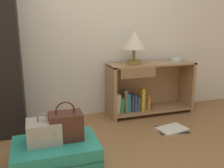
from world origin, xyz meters
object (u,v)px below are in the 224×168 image
(handbag, at_px, (66,126))
(train_case, at_px, (44,131))
(open_book_on_floor, at_px, (172,129))
(table_lamp, at_px, (134,42))
(bookshelf, at_px, (146,89))
(suitcase_large, at_px, (56,154))
(bowl, at_px, (176,60))

(handbag, bearing_deg, train_case, 179.58)
(open_book_on_floor, bearing_deg, table_lamp, 115.91)
(bookshelf, relative_size, suitcase_large, 1.57)
(train_case, xyz_separation_m, handbag, (0.18, -0.00, 0.03))
(suitcase_large, relative_size, handbag, 2.11)
(suitcase_large, distance_m, open_book_on_floor, 1.37)
(bookshelf, distance_m, handbag, 1.46)
(bowl, height_order, train_case, bowl)
(suitcase_large, height_order, open_book_on_floor, suitcase_large)
(bookshelf, bearing_deg, table_lamp, -167.67)
(table_lamp, relative_size, handbag, 1.21)
(bookshelf, height_order, open_book_on_floor, bookshelf)
(bookshelf, bearing_deg, train_case, -147.52)
(open_book_on_floor, bearing_deg, suitcase_large, -166.61)
(train_case, bearing_deg, bookshelf, 32.48)
(bowl, bearing_deg, bookshelf, 175.62)
(table_lamp, bearing_deg, open_book_on_floor, -64.09)
(suitcase_large, bearing_deg, table_lamp, 38.94)
(table_lamp, height_order, train_case, table_lamp)
(table_lamp, height_order, suitcase_large, table_lamp)
(open_book_on_floor, bearing_deg, handbag, -167.26)
(bookshelf, distance_m, suitcase_large, 1.58)
(bowl, bearing_deg, table_lamp, -178.56)
(open_book_on_floor, bearing_deg, train_case, -168.92)
(table_lamp, xyz_separation_m, handbag, (-0.97, -0.82, -0.63))
(bookshelf, distance_m, table_lamp, 0.66)
(train_case, bearing_deg, suitcase_large, -24.60)
(bookshelf, height_order, train_case, bookshelf)
(bookshelf, bearing_deg, open_book_on_floor, -84.86)
(table_lamp, xyz_separation_m, suitcase_large, (-1.07, -0.86, -0.86))
(suitcase_large, relative_size, train_case, 2.57)
(bowl, distance_m, handbag, 1.83)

